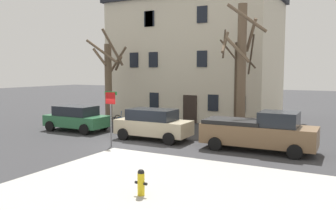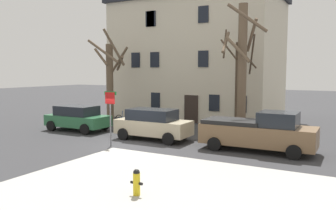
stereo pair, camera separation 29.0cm
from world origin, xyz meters
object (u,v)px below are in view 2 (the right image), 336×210
car_beige_wagon (153,124)px  street_sign_pole (110,108)px  building_main (198,46)px  bicycle_leaning (124,120)px  tree_bare_mid (238,81)px  pickup_truck_brown (259,132)px  car_green_wagon (78,118)px  tree_bare_far (242,65)px  fire_hydrant (137,182)px  tree_bare_near (110,77)px

car_beige_wagon → street_sign_pole: size_ratio=1.51×
building_main → bicycle_leaning: (-2.45, -7.34, -5.64)m
building_main → tree_bare_mid: (5.56, -5.99, -2.75)m
pickup_truck_brown → bicycle_leaning: 11.33m
car_green_wagon → bicycle_leaning: size_ratio=2.42×
car_beige_wagon → building_main: bearing=101.5°
tree_bare_mid → pickup_truck_brown: (2.71, -4.97, -2.30)m
tree_bare_far → pickup_truck_brown: bearing=-62.1°
building_main → street_sign_pole: (1.25, -13.60, -4.00)m
tree_bare_mid → bicycle_leaning: bearing=-170.4°
car_green_wagon → pickup_truck_brown: 11.98m
car_beige_wagon → fire_hydrant: size_ratio=5.29×
building_main → car_beige_wagon: bearing=-78.5°
tree_bare_mid → tree_bare_far: tree_bare_far is taller
tree_bare_near → bicycle_leaning: 3.78m
tree_bare_near → fire_hydrant: tree_bare_near is taller
building_main → street_sign_pole: building_main is taller
tree_bare_far → car_green_wagon: tree_bare_far is taller
car_green_wagon → tree_bare_mid: bearing=27.5°
car_beige_wagon → bicycle_leaning: size_ratio=2.48×
tree_bare_near → tree_bare_mid: (10.03, 0.39, -0.16)m
pickup_truck_brown → bicycle_leaning: pickup_truck_brown is taller
fire_hydrant → car_beige_wagon: bearing=118.5°
tree_bare_far → fire_hydrant: (0.63, -12.41, -3.71)m
street_sign_pole → car_green_wagon: bearing=150.6°
street_sign_pole → bicycle_leaning: street_sign_pole is taller
street_sign_pole → tree_bare_far: bearing=54.6°
tree_bare_far → car_beige_wagon: (-3.83, -4.19, -3.34)m
building_main → car_green_wagon: 12.54m
building_main → street_sign_pole: bearing=-84.7°
car_beige_wagon → pickup_truck_brown: (6.03, 0.05, 0.05)m
tree_bare_near → tree_bare_far: 10.58m
bicycle_leaning → pickup_truck_brown: bearing=-18.6°
tree_bare_near → bicycle_leaning: (2.02, -0.97, -3.05)m
tree_bare_far → bicycle_leaning: (-8.52, -0.53, -3.89)m
tree_bare_mid → building_main: bearing=132.9°
car_green_wagon → bicycle_leaning: bearing=70.1°
car_green_wagon → car_beige_wagon: bearing=-1.8°
tree_bare_mid → car_green_wagon: tree_bare_mid is taller
street_sign_pole → tree_bare_near: bearing=128.4°
fire_hydrant → bicycle_leaning: (-9.15, 11.88, -0.18)m
tree_bare_far → bicycle_leaning: tree_bare_far is taller
building_main → car_beige_wagon: 12.33m
fire_hydrant → street_sign_pole: street_sign_pole is taller
tree_bare_far → street_sign_pole: bearing=-125.4°
fire_hydrant → street_sign_pole: bearing=134.1°
tree_bare_near → building_main: bearing=55.0°
tree_bare_far → street_sign_pole: tree_bare_far is taller
fire_hydrant → bicycle_leaning: size_ratio=0.47×
bicycle_leaning → car_green_wagon: bearing=-109.9°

